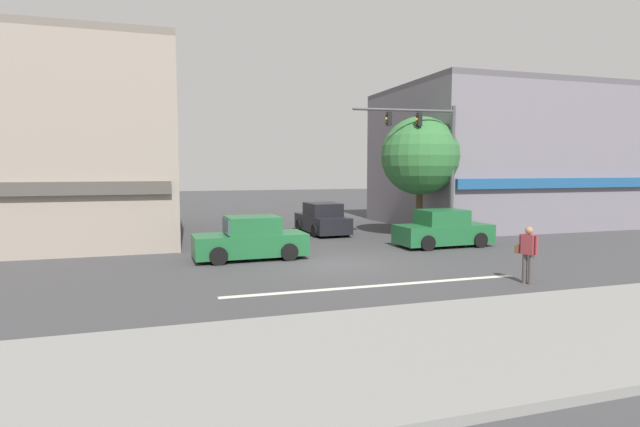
{
  "coord_description": "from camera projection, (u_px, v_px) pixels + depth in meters",
  "views": [
    {
      "loc": [
        -5.77,
        -16.34,
        3.34
      ],
      "look_at": [
        -0.0,
        2.0,
        1.6
      ],
      "focal_mm": 28.0,
      "sensor_mm": 36.0,
      "label": 1
    }
  ],
  "objects": [
    {
      "name": "building_left_block",
      "position": [
        39.0,
        147.0,
        23.2
      ],
      "size": [
        12.14,
        11.99,
        8.7
      ],
      "color": "gray",
      "rests_on": "ground"
    },
    {
      "name": "street_tree",
      "position": [
        420.0,
        156.0,
        24.09
      ],
      "size": [
        3.79,
        3.79,
        5.84
      ],
      "color": "#4C3823",
      "rests_on": "ground"
    },
    {
      "name": "lane_marking_stripe",
      "position": [
        378.0,
        286.0,
        14.23
      ],
      "size": [
        9.0,
        0.24,
        0.01
      ],
      "primitive_type": "cube",
      "color": "silver",
      "rests_on": "ground"
    },
    {
      "name": "sedan_waiting_far",
      "position": [
        322.0,
        220.0,
        25.63
      ],
      "size": [
        2.02,
        4.17,
        1.58
      ],
      "color": "black",
      "rests_on": "ground"
    },
    {
      "name": "pedestrian_foreground_with_bag",
      "position": [
        528.0,
        251.0,
        14.44
      ],
      "size": [
        0.4,
        0.69,
        1.67
      ],
      "color": "#4C4742",
      "rests_on": "ground"
    },
    {
      "name": "sedan_approaching_near",
      "position": [
        443.0,
        230.0,
        21.4
      ],
      "size": [
        4.15,
        1.97,
        1.58
      ],
      "color": "#1E6033",
      "rests_on": "ground"
    },
    {
      "name": "building_right_corner",
      "position": [
        494.0,
        157.0,
        29.95
      ],
      "size": [
        12.22,
        10.21,
        8.02
      ],
      "color": "slate",
      "rests_on": "ground"
    },
    {
      "name": "sidewalk_curb",
      "position": [
        486.0,
        341.0,
        9.47
      ],
      "size": [
        40.0,
        5.0,
        0.16
      ],
      "primitive_type": "cube",
      "color": "gray",
      "rests_on": "ground"
    },
    {
      "name": "utility_pole_far_right",
      "position": [
        442.0,
        158.0,
        25.68
      ],
      "size": [
        1.4,
        0.22,
        7.47
      ],
      "color": "brown",
      "rests_on": "ground"
    },
    {
      "name": "sedan_crossing_leftbound",
      "position": [
        250.0,
        240.0,
        18.41
      ],
      "size": [
        4.15,
        1.98,
        1.58
      ],
      "color": "#1E6033",
      "rests_on": "ground"
    },
    {
      "name": "traffic_light_mast",
      "position": [
        433.0,
        150.0,
        22.82
      ],
      "size": [
        4.87,
        0.6,
        6.2
      ],
      "color": "#47474C",
      "rests_on": "ground"
    },
    {
      "name": "ground_plane",
      "position": [
        337.0,
        264.0,
        17.55
      ],
      "size": [
        120.0,
        120.0,
        0.0
      ],
      "primitive_type": "plane",
      "color": "#3D3D3F"
    },
    {
      "name": "utility_pole_near_left",
      "position": [
        97.0,
        148.0,
        19.38
      ],
      "size": [
        1.4,
        0.22,
        7.95
      ],
      "color": "brown",
      "rests_on": "ground"
    }
  ]
}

